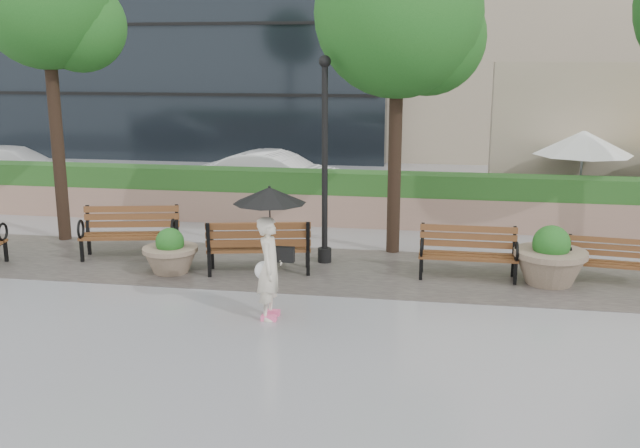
% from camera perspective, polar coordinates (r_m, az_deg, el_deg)
% --- Properties ---
extents(ground, '(100.00, 100.00, 0.00)m').
position_cam_1_polar(ground, '(11.62, -6.76, -7.64)').
color(ground, gray).
rests_on(ground, ground).
extents(cobble_strip, '(28.00, 3.20, 0.01)m').
position_cam_1_polar(cobble_strip, '(14.36, -3.41, -3.46)').
color(cobble_strip, '#383330').
rests_on(cobble_strip, ground).
extents(hedge_wall, '(24.00, 0.80, 1.35)m').
position_cam_1_polar(hedge_wall, '(18.02, -0.58, 2.14)').
color(hedge_wall, '#916E5E').
rests_on(hedge_wall, ground).
extents(asphalt_street, '(40.00, 7.00, 0.00)m').
position_cam_1_polar(asphalt_street, '(22.02, 1.27, 2.40)').
color(asphalt_street, black).
rests_on(asphalt_street, ground).
extents(bench_1, '(2.09, 1.18, 1.06)m').
position_cam_1_polar(bench_1, '(15.45, -14.91, -1.50)').
color(bench_1, brown).
rests_on(bench_1, ground).
extents(bench_2, '(2.11, 1.20, 1.07)m').
position_cam_1_polar(bench_2, '(13.96, -4.88, -2.64)').
color(bench_2, brown).
rests_on(bench_2, ground).
extents(bench_3, '(1.84, 0.74, 0.98)m').
position_cam_1_polar(bench_3, '(13.84, 11.71, -3.13)').
color(bench_3, brown).
rests_on(bench_3, ground).
extents(bench_4, '(1.60, 0.79, 0.82)m').
position_cam_1_polar(bench_4, '(14.35, 22.17, -3.46)').
color(bench_4, brown).
rests_on(bench_4, ground).
extents(planter_left, '(1.07, 1.07, 0.90)m').
position_cam_1_polar(planter_left, '(14.20, -11.87, -2.47)').
color(planter_left, '#7F6B56').
rests_on(planter_left, ground).
extents(planter_right, '(1.33, 1.33, 1.12)m').
position_cam_1_polar(planter_right, '(13.86, 17.92, -2.86)').
color(planter_right, '#7F6B56').
rests_on(planter_right, ground).
extents(lamppost, '(0.28, 0.28, 4.16)m').
position_cam_1_polar(lamppost, '(14.29, 0.38, 4.01)').
color(lamppost, black).
rests_on(lamppost, ground).
extents(tree_0, '(3.06, 2.90, 6.74)m').
position_cam_1_polar(tree_0, '(17.10, -20.47, 15.79)').
color(tree_0, black).
rests_on(tree_0, ground).
extents(tree_1, '(3.50, 3.42, 6.69)m').
position_cam_1_polar(tree_1, '(15.09, 6.88, 15.88)').
color(tree_1, black).
rests_on(tree_1, ground).
extents(patio_umb_white, '(2.50, 2.50, 2.30)m').
position_cam_1_polar(patio_umb_white, '(19.37, 20.32, 6.07)').
color(patio_umb_white, black).
rests_on(patio_umb_white, ground).
extents(car_left, '(5.12, 2.96, 1.40)m').
position_cam_1_polar(car_left, '(24.59, -23.25, 4.11)').
color(car_left, silver).
rests_on(car_left, ground).
extents(car_right, '(4.46, 2.09, 1.41)m').
position_cam_1_polar(car_right, '(21.19, -3.52, 3.89)').
color(car_right, silver).
rests_on(car_right, ground).
extents(pedestrian, '(1.16, 1.16, 2.13)m').
position_cam_1_polar(pedestrian, '(11.30, -4.04, -1.27)').
color(pedestrian, beige).
rests_on(pedestrian, ground).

